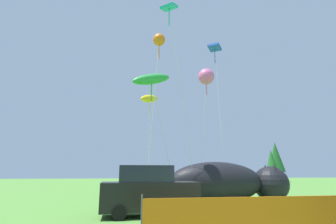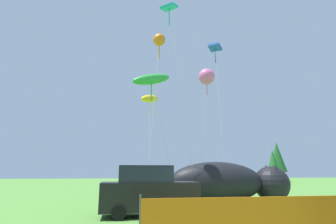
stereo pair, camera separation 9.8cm
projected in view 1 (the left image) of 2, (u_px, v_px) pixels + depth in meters
The scene contains 12 objects.
ground_plane at pixel (214, 221), 10.26m from camera, with size 120.00×120.00×0.00m, color #548C38.
parked_car at pixel (149, 191), 11.63m from camera, with size 4.34×1.99×2.18m.
inflatable_cat at pixel (228, 184), 16.14m from camera, with size 7.96×2.99×2.48m.
safety_fence at pixel (282, 217), 7.88m from camera, with size 8.49×0.23×1.30m.
kite_orange_flower at pixel (159, 41), 16.69m from camera, with size 1.15×1.15×10.50m.
kite_teal_diamond at pixel (170, 12), 16.43m from camera, with size 2.44×1.70×12.25m.
kite_pink_octopus at pixel (206, 77), 17.88m from camera, with size 1.10×2.17×8.78m.
kite_green_fish at pixel (151, 79), 15.10m from camera, with size 2.79×1.48×7.78m.
kite_blue_box at pixel (215, 51), 20.33m from camera, with size 1.27×1.34×11.50m.
kite_yellow_hero at pixel (150, 99), 20.42m from camera, with size 1.91×2.15×8.01m.
horizon_tree_east at pixel (276, 157), 48.77m from camera, with size 3.01×3.01×7.18m.
horizon_tree_west at pixel (272, 163), 42.32m from camera, with size 2.20×2.20×5.26m.
Camera 1 is at (-3.30, -10.59, 1.95)m, focal length 28.00 mm.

